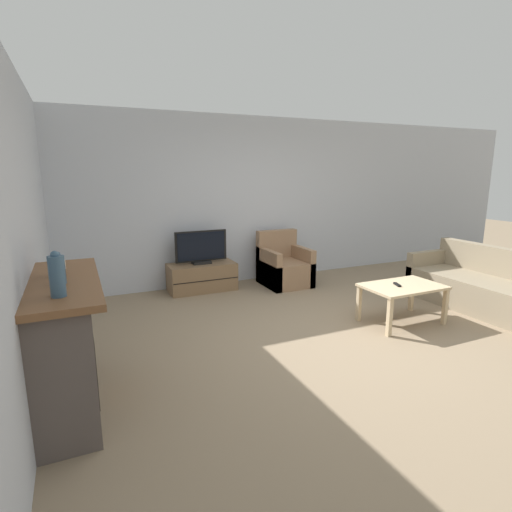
{
  "coord_description": "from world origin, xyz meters",
  "views": [
    {
      "loc": [
        -2.56,
        -3.4,
        1.83
      ],
      "look_at": [
        -0.66,
        0.78,
        0.85
      ],
      "focal_mm": 28.0,
      "sensor_mm": 36.0,
      "label": 1
    }
  ],
  "objects_px": {
    "tv": "(201,248)",
    "armchair": "(284,267)",
    "coffee_table": "(403,290)",
    "tv_stand": "(202,277)",
    "fireplace": "(65,343)",
    "mantel_vase_centre_left": "(59,269)",
    "mantel_vase_left": "(57,275)",
    "couch": "(493,291)",
    "remote": "(397,285)",
    "mantel_clock": "(60,266)"
  },
  "relations": [
    {
      "from": "mantel_vase_left",
      "to": "remote",
      "type": "relative_size",
      "value": 1.97
    },
    {
      "from": "mantel_clock",
      "to": "remote",
      "type": "xyz_separation_m",
      "value": [
        3.62,
        0.13,
        -0.62
      ]
    },
    {
      "from": "fireplace",
      "to": "remote",
      "type": "bearing_deg",
      "value": 4.39
    },
    {
      "from": "fireplace",
      "to": "mantel_vase_left",
      "type": "distance_m",
      "value": 0.79
    },
    {
      "from": "tv",
      "to": "couch",
      "type": "height_order",
      "value": "tv"
    },
    {
      "from": "mantel_vase_left",
      "to": "tv",
      "type": "relative_size",
      "value": 0.38
    },
    {
      "from": "mantel_vase_centre_left",
      "to": "remote",
      "type": "distance_m",
      "value": 3.7
    },
    {
      "from": "fireplace",
      "to": "mantel_vase_left",
      "type": "height_order",
      "value": "mantel_vase_left"
    },
    {
      "from": "mantel_vase_left",
      "to": "tv_stand",
      "type": "xyz_separation_m",
      "value": [
        1.86,
        3.02,
        -0.96
      ]
    },
    {
      "from": "mantel_vase_centre_left",
      "to": "mantel_clock",
      "type": "height_order",
      "value": "mantel_vase_centre_left"
    },
    {
      "from": "coffee_table",
      "to": "tv_stand",
      "type": "bearing_deg",
      "value": 128.21
    },
    {
      "from": "mantel_clock",
      "to": "tv_stand",
      "type": "height_order",
      "value": "mantel_clock"
    },
    {
      "from": "armchair",
      "to": "remote",
      "type": "xyz_separation_m",
      "value": [
        0.43,
        -2.07,
        0.2
      ]
    },
    {
      "from": "mantel_vase_centre_left",
      "to": "fireplace",
      "type": "bearing_deg",
      "value": 98.59
    },
    {
      "from": "tv",
      "to": "coffee_table",
      "type": "xyz_separation_m",
      "value": [
        1.83,
        -2.32,
        -0.25
      ]
    },
    {
      "from": "tv",
      "to": "remote",
      "type": "bearing_deg",
      "value": -52.59
    },
    {
      "from": "mantel_vase_left",
      "to": "tv",
      "type": "xyz_separation_m",
      "value": [
        1.86,
        3.02,
        -0.51
      ]
    },
    {
      "from": "armchair",
      "to": "fireplace",
      "type": "bearing_deg",
      "value": -143.76
    },
    {
      "from": "mantel_clock",
      "to": "armchair",
      "type": "relative_size",
      "value": 0.17
    },
    {
      "from": "mantel_vase_centre_left",
      "to": "mantel_clock",
      "type": "bearing_deg",
      "value": 89.83
    },
    {
      "from": "mantel_vase_centre_left",
      "to": "tv",
      "type": "xyz_separation_m",
      "value": [
        1.86,
        2.69,
        -0.48
      ]
    },
    {
      "from": "fireplace",
      "to": "tv",
      "type": "relative_size",
      "value": 1.83
    },
    {
      "from": "fireplace",
      "to": "couch",
      "type": "height_order",
      "value": "fireplace"
    },
    {
      "from": "mantel_vase_centre_left",
      "to": "coffee_table",
      "type": "relative_size",
      "value": 0.25
    },
    {
      "from": "tv_stand",
      "to": "remote",
      "type": "distance_m",
      "value": 2.91
    },
    {
      "from": "tv",
      "to": "tv_stand",
      "type": "bearing_deg",
      "value": 90.0
    },
    {
      "from": "tv",
      "to": "armchair",
      "type": "distance_m",
      "value": 1.4
    },
    {
      "from": "fireplace",
      "to": "mantel_clock",
      "type": "height_order",
      "value": "mantel_clock"
    },
    {
      "from": "mantel_clock",
      "to": "tv_stand",
      "type": "distance_m",
      "value": 3.19
    },
    {
      "from": "mantel_vase_left",
      "to": "tv",
      "type": "bearing_deg",
      "value": 58.34
    },
    {
      "from": "fireplace",
      "to": "armchair",
      "type": "distance_m",
      "value": 3.98
    },
    {
      "from": "mantel_vase_centre_left",
      "to": "mantel_vase_left",
      "type": "bearing_deg",
      "value": -90.0
    },
    {
      "from": "tv_stand",
      "to": "tv",
      "type": "xyz_separation_m",
      "value": [
        0.0,
        -0.0,
        0.45
      ]
    },
    {
      "from": "fireplace",
      "to": "mantel_vase_centre_left",
      "type": "height_order",
      "value": "mantel_vase_centre_left"
    },
    {
      "from": "tv",
      "to": "coffee_table",
      "type": "height_order",
      "value": "tv"
    },
    {
      "from": "tv_stand",
      "to": "coffee_table",
      "type": "xyz_separation_m",
      "value": [
        1.83,
        -2.32,
        0.2
      ]
    },
    {
      "from": "fireplace",
      "to": "tv_stand",
      "type": "relative_size",
      "value": 1.43
    },
    {
      "from": "tv_stand",
      "to": "tv",
      "type": "relative_size",
      "value": 1.27
    },
    {
      "from": "mantel_vase_left",
      "to": "remote",
      "type": "distance_m",
      "value": 3.75
    },
    {
      "from": "coffee_table",
      "to": "remote",
      "type": "bearing_deg",
      "value": 162.02
    },
    {
      "from": "mantel_vase_left",
      "to": "armchair",
      "type": "distance_m",
      "value": 4.33
    },
    {
      "from": "armchair",
      "to": "couch",
      "type": "distance_m",
      "value": 2.97
    },
    {
      "from": "armchair",
      "to": "coffee_table",
      "type": "bearing_deg",
      "value": -76.39
    },
    {
      "from": "fireplace",
      "to": "tv_stand",
      "type": "distance_m",
      "value": 3.21
    },
    {
      "from": "mantel_vase_centre_left",
      "to": "armchair",
      "type": "relative_size",
      "value": 0.28
    },
    {
      "from": "mantel_vase_centre_left",
      "to": "couch",
      "type": "relative_size",
      "value": 0.11
    },
    {
      "from": "mantel_vase_centre_left",
      "to": "coffee_table",
      "type": "height_order",
      "value": "mantel_vase_centre_left"
    },
    {
      "from": "mantel_vase_left",
      "to": "tv",
      "type": "distance_m",
      "value": 3.58
    },
    {
      "from": "mantel_vase_left",
      "to": "coffee_table",
      "type": "bearing_deg",
      "value": 10.73
    },
    {
      "from": "couch",
      "to": "remote",
      "type": "bearing_deg",
      "value": 171.94
    }
  ]
}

